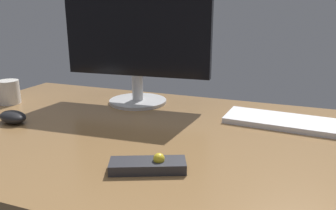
% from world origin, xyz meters
% --- Properties ---
extents(desk, '(1.40, 0.84, 0.02)m').
position_xyz_m(desk, '(0.00, 0.00, 0.01)').
color(desk, olive).
rests_on(desk, ground).
extents(monitor, '(0.53, 0.21, 0.41)m').
position_xyz_m(monitor, '(-0.15, 0.26, 0.25)').
color(monitor, beige).
rests_on(monitor, desk).
extents(keyboard, '(0.46, 0.18, 0.02)m').
position_xyz_m(keyboard, '(0.42, 0.20, 0.03)').
color(keyboard, white).
rests_on(keyboard, desk).
extents(computer_mouse, '(0.11, 0.08, 0.04)m').
position_xyz_m(computer_mouse, '(-0.40, -0.08, 0.04)').
color(computer_mouse, black).
rests_on(computer_mouse, desk).
extents(media_remote, '(0.17, 0.12, 0.04)m').
position_xyz_m(media_remote, '(0.11, -0.21, 0.03)').
color(media_remote, '#2D2D33').
rests_on(media_remote, desk).
extents(coffee_mug, '(0.07, 0.07, 0.08)m').
position_xyz_m(coffee_mug, '(-0.58, 0.09, 0.06)').
color(coffee_mug, silver).
rests_on(coffee_mug, desk).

